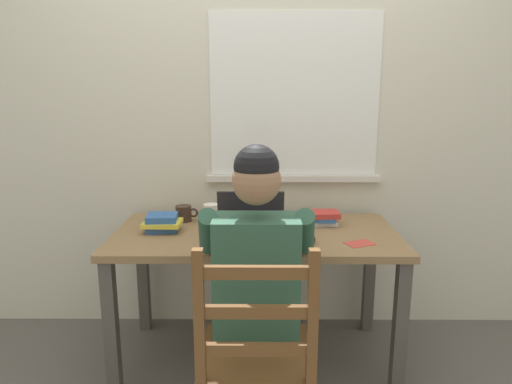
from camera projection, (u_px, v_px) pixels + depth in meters
name	position (u px, v px, depth m)	size (l,w,h in m)	color
ground_plane	(256.00, 357.00, 2.52)	(8.00, 8.00, 0.00)	#56514C
back_wall	(257.00, 111.00, 2.66)	(6.00, 0.08, 2.60)	beige
desk	(256.00, 249.00, 2.39)	(1.44, 0.71, 0.71)	olive
seated_person	(257.00, 272.00, 1.95)	(0.50, 0.60, 1.23)	#2D5642
wooden_chair	(256.00, 357.00, 1.73)	(0.42, 0.42, 0.92)	brown
laptop	(250.00, 229.00, 2.23)	(0.33, 0.30, 0.23)	#232328
computer_mouse	(309.00, 238.00, 2.21)	(0.06, 0.10, 0.03)	black
coffee_mug_white	(212.00, 214.00, 2.51)	(0.12, 0.09, 0.10)	silver
coffee_mug_dark	(184.00, 213.00, 2.55)	(0.12, 0.09, 0.09)	#38281E
book_stack_main	(321.00, 218.00, 2.48)	(0.20, 0.13, 0.07)	white
book_stack_side	(162.00, 223.00, 2.36)	(0.19, 0.15, 0.09)	#2D5B9E
paper_pile_near_laptop	(283.00, 246.00, 2.14)	(0.18, 0.20, 0.01)	white
landscape_photo_print	(360.00, 244.00, 2.18)	(0.13, 0.09, 0.00)	#C63D33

